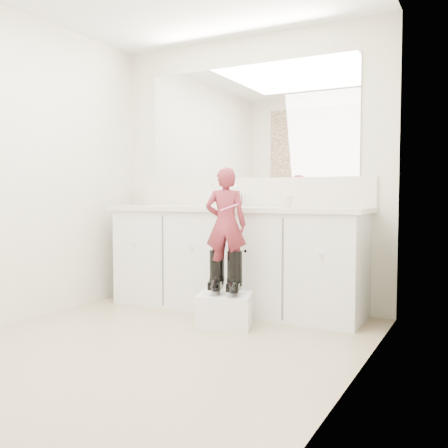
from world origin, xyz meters
The scene contains 16 objects.
floor centered at (0.00, 0.00, 0.00)m, with size 3.00×3.00×0.00m, color #7F6753.
wall_back centered at (0.00, 1.50, 1.20)m, with size 2.60×2.60×0.00m, color beige.
wall_left centered at (-1.30, 0.00, 1.20)m, with size 3.00×3.00×0.00m, color beige.
wall_right centered at (1.30, 0.00, 1.20)m, with size 3.00×3.00×0.00m, color beige.
vanity_cabinet centered at (0.00, 1.23, 0.42)m, with size 2.20×0.55×0.85m, color silver.
countertop centered at (0.00, 1.21, 0.87)m, with size 2.28×0.58×0.04m, color beige.
backsplash centered at (0.00, 1.49, 1.02)m, with size 2.28×0.03×0.25m, color beige.
mirror centered at (0.00, 1.49, 1.64)m, with size 2.00×0.02×1.00m, color white.
faucet centered at (0.00, 1.38, 0.94)m, with size 0.08×0.08×0.10m, color silver.
cup centered at (0.47, 1.25, 0.94)m, with size 0.10×0.10×0.09m, color beige.
soap_bottle centered at (-0.25, 1.30, 0.99)m, with size 0.09×0.09×0.20m, color beige.
step_stool centered at (0.19, 0.68, 0.12)m, with size 0.39×0.33×0.25m, color silver.
boot_left centered at (0.12, 0.70, 0.41)m, with size 0.12×0.22×0.33m, color black, non-canonical shape.
boot_right centered at (0.27, 0.70, 0.41)m, with size 0.12×0.22×0.33m, color black, non-canonical shape.
toddler centered at (0.19, 0.70, 0.77)m, with size 0.31×0.20×0.84m, color #B43748.
toothbrush centered at (0.26, 0.62, 0.90)m, with size 0.01×0.01×0.14m, color pink.
Camera 1 is at (1.90, -2.59, 0.99)m, focal length 40.00 mm.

